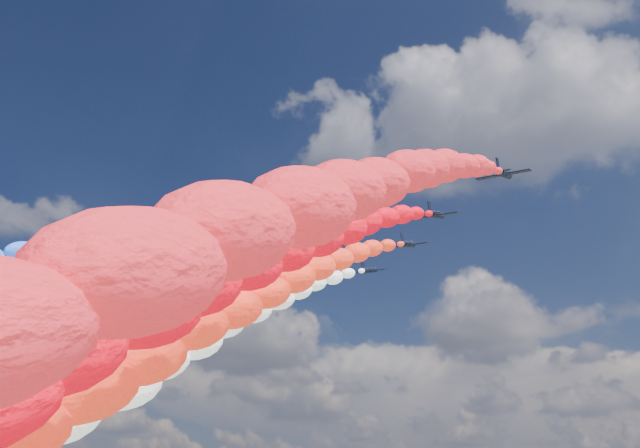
% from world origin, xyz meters
% --- Properties ---
extents(jet_0, '(8.01, 10.95, 5.48)m').
position_xyz_m(jet_0, '(-33.52, -6.87, 110.85)').
color(jet_0, black).
extents(jet_1, '(8.05, 10.98, 5.48)m').
position_xyz_m(jet_1, '(-21.19, 3.70, 110.85)').
color(jet_1, black).
extents(jet_2, '(8.73, 11.46, 5.48)m').
position_xyz_m(jet_2, '(-9.87, 14.49, 110.85)').
color(jet_2, black).
extents(trail_2, '(6.51, 99.38, 52.37)m').
position_xyz_m(trail_2, '(-9.87, -36.28, 86.55)').
color(trail_2, '#1746FF').
extents(jet_3, '(8.57, 11.35, 5.48)m').
position_xyz_m(jet_3, '(-1.23, 11.09, 110.85)').
color(jet_3, black).
extents(trail_3, '(6.51, 99.38, 52.37)m').
position_xyz_m(trail_3, '(-1.23, -39.68, 86.55)').
color(trail_3, white).
extents(jet_4, '(8.23, 11.11, 5.48)m').
position_xyz_m(jet_4, '(0.20, 27.85, 110.85)').
color(jet_4, black).
extents(trail_4, '(6.51, 99.38, 52.37)m').
position_xyz_m(trail_4, '(0.20, -22.92, 86.55)').
color(trail_4, white).
extents(jet_5, '(8.53, 11.32, 5.48)m').
position_xyz_m(jet_5, '(12.76, 15.81, 110.85)').
color(jet_5, black).
extents(trail_5, '(6.51, 99.38, 52.37)m').
position_xyz_m(trail_5, '(12.76, -34.96, 86.55)').
color(trail_5, '#FC2F1A').
extents(jet_6, '(8.10, 11.02, 5.48)m').
position_xyz_m(jet_6, '(21.95, 3.54, 110.85)').
color(jet_6, black).
extents(trail_6, '(6.51, 99.38, 52.37)m').
position_xyz_m(trail_6, '(21.95, -47.23, 86.55)').
color(trail_6, red).
extents(jet_7, '(8.16, 11.06, 5.48)m').
position_xyz_m(jet_7, '(36.03, -8.29, 110.85)').
color(jet_7, black).
extents(trail_7, '(6.51, 99.38, 52.37)m').
position_xyz_m(trail_7, '(36.03, -59.05, 86.55)').
color(trail_7, red).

